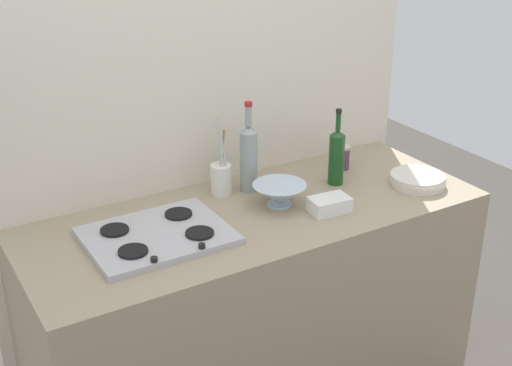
{
  "coord_description": "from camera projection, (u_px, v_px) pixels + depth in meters",
  "views": [
    {
      "loc": [
        -1.21,
        -2.02,
        2.08
      ],
      "look_at": [
        0.0,
        0.0,
        1.02
      ],
      "focal_mm": 48.11,
      "sensor_mm": 36.0,
      "label": 1
    }
  ],
  "objects": [
    {
      "name": "condiment_jar_front",
      "position": [
        343.0,
        157.0,
        2.99
      ],
      "size": [
        0.06,
        0.06,
        0.11
      ],
      "color": "#66384C",
      "rests_on": "counter_block"
    },
    {
      "name": "wine_bottle_mid_left",
      "position": [
        249.0,
        156.0,
        2.75
      ],
      "size": [
        0.07,
        0.07,
        0.38
      ],
      "color": "gray",
      "rests_on": "counter_block"
    },
    {
      "name": "mixing_bowl",
      "position": [
        279.0,
        194.0,
        2.66
      ],
      "size": [
        0.21,
        0.21,
        0.09
      ],
      "color": "silver",
      "rests_on": "counter_block"
    },
    {
      "name": "backsplash_panel",
      "position": [
        208.0,
        105.0,
        2.79
      ],
      "size": [
        1.9,
        0.06,
        2.45
      ],
      "primitive_type": "cube",
      "color": "beige",
      "rests_on": "ground"
    },
    {
      "name": "stovetop_hob",
      "position": [
        157.0,
        235.0,
        2.43
      ],
      "size": [
        0.5,
        0.39,
        0.04
      ],
      "color": "#B2B2B7",
      "rests_on": "counter_block"
    },
    {
      "name": "utensil_crock",
      "position": [
        221.0,
        177.0,
        2.75
      ],
      "size": [
        0.09,
        0.09,
        0.32
      ],
      "color": "silver",
      "rests_on": "counter_block"
    },
    {
      "name": "butter_dish",
      "position": [
        329.0,
        205.0,
        2.62
      ],
      "size": [
        0.16,
        0.11,
        0.06
      ],
      "primitive_type": "cube",
      "rotation": [
        0.0,
        0.0,
        -0.1
      ],
      "color": "white",
      "rests_on": "counter_block"
    },
    {
      "name": "wine_bottle_leftmost",
      "position": [
        337.0,
        156.0,
        2.82
      ],
      "size": [
        0.06,
        0.06,
        0.32
      ],
      "color": "#19471E",
      "rests_on": "counter_block"
    },
    {
      "name": "plate_stack",
      "position": [
        418.0,
        180.0,
        2.85
      ],
      "size": [
        0.23,
        0.23,
        0.05
      ],
      "color": "silver",
      "rests_on": "counter_block"
    },
    {
      "name": "counter_block",
      "position": [
        256.0,
        309.0,
        2.81
      ],
      "size": [
        1.8,
        0.7,
        0.9
      ],
      "primitive_type": "cube",
      "color": "tan",
      "rests_on": "ground"
    }
  ]
}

